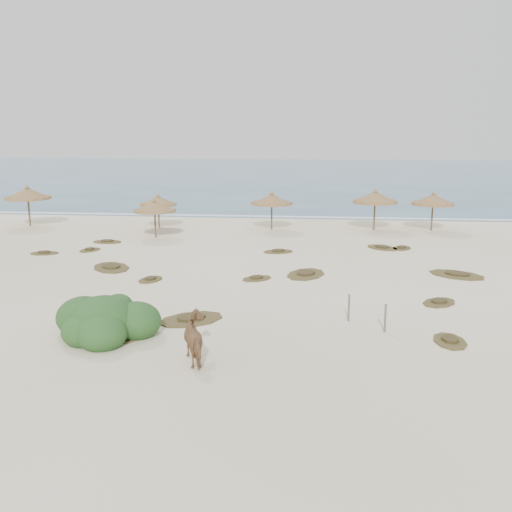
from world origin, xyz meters
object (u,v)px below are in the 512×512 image
object	(u,v)px
palapa_0	(28,194)
bush	(105,321)
palapa_1	(158,201)
horse	(198,339)

from	to	relation	value
palapa_0	bush	world-z (taller)	palapa_0
palapa_0	bush	xyz separation A→B (m)	(14.37, -22.55, -1.88)
palapa_0	palapa_1	xyz separation A→B (m)	(10.01, 0.28, -0.44)
palapa_0	horse	xyz separation A→B (m)	(18.07, -24.39, -1.69)
bush	palapa_1	bearing A→B (deg)	100.82
palapa_1	bush	bearing A→B (deg)	-79.18
palapa_0	horse	bearing A→B (deg)	-53.46
palapa_1	horse	xyz separation A→B (m)	(8.07, -24.67, -1.24)
horse	bush	size ratio (longest dim) A/B	0.47
palapa_0	bush	distance (m)	26.80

